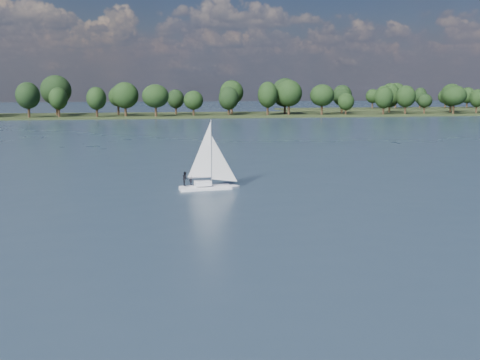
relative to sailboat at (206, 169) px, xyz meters
name	(u,v)px	position (x,y,z in m)	size (l,w,h in m)	color
ground	(232,142)	(11.00, 52.80, -2.34)	(700.00, 700.00, 0.00)	#233342
far_shore	(192,116)	(11.00, 164.80, -2.34)	(660.00, 40.00, 1.50)	black
far_shore_back	(474,109)	(171.00, 212.80, -2.34)	(220.00, 30.00, 1.40)	black
sailboat	(206,169)	(0.00, 0.00, 0.00)	(6.53, 2.47, 8.38)	white
treeline	(168,97)	(1.17, 161.02, 5.65)	(562.66, 73.45, 18.45)	black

